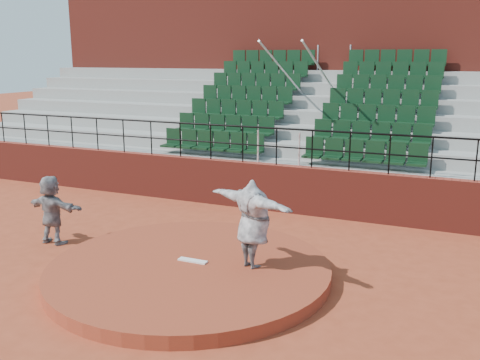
# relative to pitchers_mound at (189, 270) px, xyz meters

# --- Properties ---
(ground) EXTENTS (90.00, 90.00, 0.00)m
(ground) POSITION_rel_pitchers_mound_xyz_m (0.00, 0.00, -0.12)
(ground) COLOR #9C3E23
(ground) RESTS_ON ground
(pitchers_mound) EXTENTS (5.50, 5.50, 0.25)m
(pitchers_mound) POSITION_rel_pitchers_mound_xyz_m (0.00, 0.00, 0.00)
(pitchers_mound) COLOR #923720
(pitchers_mound) RESTS_ON ground
(pitching_rubber) EXTENTS (0.60, 0.15, 0.03)m
(pitching_rubber) POSITION_rel_pitchers_mound_xyz_m (0.00, 0.15, 0.14)
(pitching_rubber) COLOR white
(pitching_rubber) RESTS_ON pitchers_mound
(boundary_wall) EXTENTS (24.00, 0.30, 1.30)m
(boundary_wall) POSITION_rel_pitchers_mound_xyz_m (0.00, 5.00, 0.53)
(boundary_wall) COLOR maroon
(boundary_wall) RESTS_ON ground
(wall_railing) EXTENTS (24.04, 0.05, 1.03)m
(wall_railing) POSITION_rel_pitchers_mound_xyz_m (0.00, 5.00, 1.90)
(wall_railing) COLOR black
(wall_railing) RESTS_ON boundary_wall
(seating_deck) EXTENTS (24.00, 5.97, 4.63)m
(seating_deck) POSITION_rel_pitchers_mound_xyz_m (0.00, 8.65, 1.32)
(seating_deck) COLOR gray
(seating_deck) RESTS_ON ground
(press_box_facade) EXTENTS (24.00, 3.00, 7.10)m
(press_box_facade) POSITION_rel_pitchers_mound_xyz_m (0.00, 12.60, 3.43)
(press_box_facade) COLOR maroon
(press_box_facade) RESTS_ON ground
(pitcher) EXTENTS (2.16, 1.40, 1.72)m
(pitcher) POSITION_rel_pitchers_mound_xyz_m (1.18, 0.39, 0.98)
(pitcher) COLOR black
(pitcher) RESTS_ON pitchers_mound
(fielder) EXTENTS (1.49, 0.52, 1.59)m
(fielder) POSITION_rel_pitchers_mound_xyz_m (-3.78, 0.44, 0.67)
(fielder) COLOR black
(fielder) RESTS_ON ground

